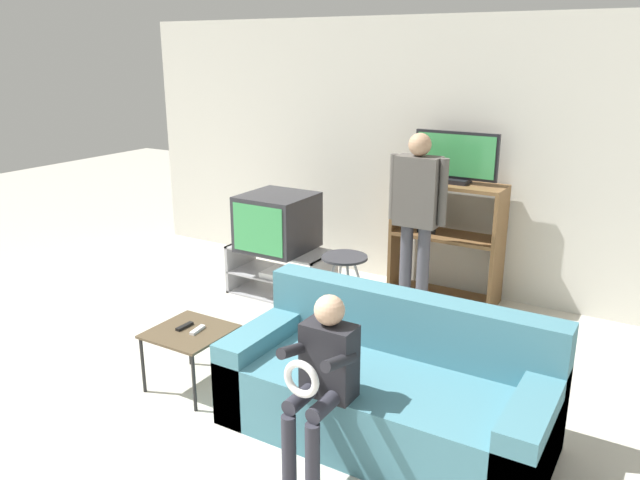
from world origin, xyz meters
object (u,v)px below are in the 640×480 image
snack_table (190,336)px  television_main (277,222)px  remote_control_white (198,330)px  person_seated_child (322,372)px  folding_stool (344,272)px  tv_stand (281,273)px  couch (387,391)px  television_flat (456,159)px  person_standing_adult (417,206)px  media_shelf (446,240)px  remote_control_black (185,326)px

snack_table → television_main: bearing=104.8°
remote_control_white → person_seated_child: bearing=-23.1°
folding_stool → remote_control_white: (-0.49, -1.21, -0.14)m
tv_stand → snack_table: (0.43, -1.73, 0.15)m
couch → folding_stool: bearing=130.5°
television_flat → couch: size_ratio=0.39×
television_flat → couch: (0.44, -2.31, -1.06)m
television_main → remote_control_white: (0.51, -1.71, -0.30)m
snack_table → tv_stand: bearing=104.0°
tv_stand → person_standing_adult: 1.48m
folding_stool → remote_control_white: bearing=-112.1°
television_main → media_shelf: 1.60m
tv_stand → television_main: size_ratio=1.59×
couch → person_seated_child: (-0.17, -0.51, 0.33)m
television_flat → couch: bearing=-79.1°
media_shelf → remote_control_black: bearing=-111.9°
tv_stand → remote_control_white: size_ratio=6.98×
tv_stand → folding_stool: bearing=-27.5°
television_main → folding_stool: bearing=-26.8°
couch → tv_stand: bearing=140.4°
snack_table → person_standing_adult: person_standing_adult is taller
television_main → remote_control_black: 1.78m
television_main → person_standing_adult: (1.27, 0.31, 0.25)m
remote_control_white → person_standing_adult: person_standing_adult is taller
media_shelf → remote_control_white: media_shelf is taller
television_main → folding_stool: (1.00, -0.51, -0.15)m
couch → person_seated_child: size_ratio=1.91×
folding_stool → person_seated_child: size_ratio=0.70×
snack_table → remote_control_white: size_ratio=3.58×
folding_stool → remote_control_black: 1.36m
television_flat → remote_control_black: (-1.03, -2.49, -0.91)m
tv_stand → television_main: (-0.03, -0.00, 0.50)m
television_main → person_standing_adult: 1.33m
tv_stand → couch: size_ratio=0.51×
remote_control_white → television_main: bearing=98.7°
television_main → television_flat: bearing=28.6°
person_standing_adult → person_seated_child: (0.44, -2.34, -0.37)m
couch → person_standing_adult: size_ratio=1.21×
person_seated_child → folding_stool: bearing=114.7°
folding_stool → person_standing_adult: person_standing_adult is taller
television_flat → television_main: bearing=-151.4°
television_flat → person_standing_adult: bearing=-108.8°
remote_control_white → remote_control_black: bearing=173.6°
tv_stand → snack_table: tv_stand is taller
remote_control_white → person_standing_adult: bearing=61.4°
media_shelf → snack_table: bearing=-110.6°
person_seated_child → television_main: bearing=130.0°
folding_stool → person_seated_child: (0.70, -1.53, 0.03)m
remote_control_black → remote_control_white: same height
folding_stool → snack_table: bearing=-114.0°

